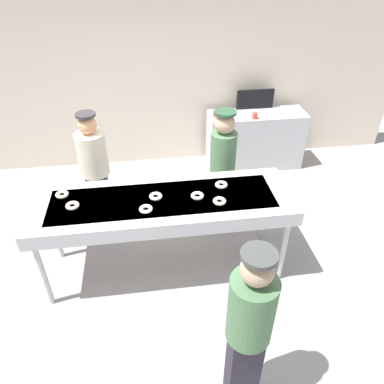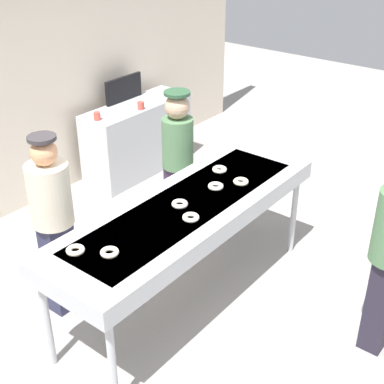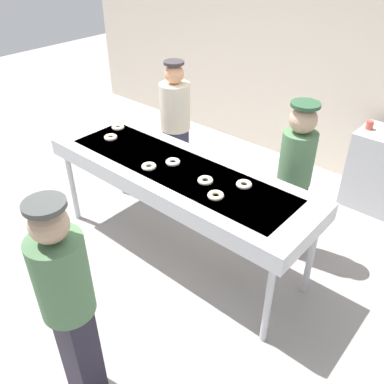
{
  "view_description": "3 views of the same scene",
  "coord_description": "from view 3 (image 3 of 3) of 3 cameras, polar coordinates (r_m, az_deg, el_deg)",
  "views": [
    {
      "loc": [
        -0.11,
        -2.97,
        3.15
      ],
      "look_at": [
        0.3,
        0.07,
        0.98
      ],
      "focal_mm": 34.22,
      "sensor_mm": 36.0,
      "label": 1
    },
    {
      "loc": [
        -2.92,
        -2.36,
        3.14
      ],
      "look_at": [
        0.12,
        0.05,
        1.01
      ],
      "focal_mm": 50.69,
      "sensor_mm": 36.0,
      "label": 2
    },
    {
      "loc": [
        2.15,
        -2.28,
        2.8
      ],
      "look_at": [
        0.28,
        -0.12,
        0.89
      ],
      "focal_mm": 38.31,
      "sensor_mm": 36.0,
      "label": 3
    }
  ],
  "objects": [
    {
      "name": "ground_plane",
      "position": [
        4.2,
        -1.86,
        -8.05
      ],
      "size": [
        16.0,
        16.0,
        0.0
      ],
      "primitive_type": "plane",
      "color": "#9E9993"
    },
    {
      "name": "sugar_donut_2",
      "position": [
        3.68,
        -2.68,
        4.2
      ],
      "size": [
        0.13,
        0.13,
        0.04
      ],
      "primitive_type": "torus",
      "rotation": [
        0.0,
        0.0,
        1.55
      ],
      "color": "white",
      "rests_on": "fryer_conveyor"
    },
    {
      "name": "sugar_donut_6",
      "position": [
        4.19,
        -11.26,
        7.49
      ],
      "size": [
        0.18,
        0.18,
        0.04
      ],
      "primitive_type": "torus",
      "rotation": [
        0.0,
        0.0,
        0.91
      ],
      "color": "#FCE9CB",
      "rests_on": "fryer_conveyor"
    },
    {
      "name": "paper_cup_1",
      "position": [
        4.87,
        23.49,
        8.56
      ],
      "size": [
        0.08,
        0.08,
        0.09
      ],
      "primitive_type": "cylinder",
      "color": "#CC4C3F",
      "rests_on": "prep_counter"
    },
    {
      "name": "fryer_conveyor",
      "position": [
        3.67,
        -2.11,
        2.36
      ],
      "size": [
        2.64,
        0.84,
        0.97
      ],
      "color": "#B7BABF",
      "rests_on": "ground"
    },
    {
      "name": "sugar_donut_0",
      "position": [
        3.62,
        -6.03,
        3.56
      ],
      "size": [
        0.18,
        0.18,
        0.04
      ],
      "primitive_type": "torus",
      "rotation": [
        0.0,
        0.0,
        0.46
      ],
      "color": "#EDF0CE",
      "rests_on": "fryer_conveyor"
    },
    {
      "name": "sugar_donut_4",
      "position": [
        3.38,
        7.25,
        1.07
      ],
      "size": [
        0.14,
        0.14,
        0.04
      ],
      "primitive_type": "torus",
      "rotation": [
        0.0,
        0.0,
        1.5
      ],
      "color": "white",
      "rests_on": "fryer_conveyor"
    },
    {
      "name": "sugar_donut_3",
      "position": [
        3.41,
        1.87,
        1.63
      ],
      "size": [
        0.17,
        0.17,
        0.04
      ],
      "primitive_type": "torus",
      "rotation": [
        0.0,
        0.0,
        0.42
      ],
      "color": "white",
      "rests_on": "fryer_conveyor"
    },
    {
      "name": "back_wall",
      "position": [
        5.4,
        17.46,
        19.76
      ],
      "size": [
        8.0,
        0.12,
        3.25
      ],
      "primitive_type": "cube",
      "color": "beige",
      "rests_on": "ground"
    },
    {
      "name": "worker_baker",
      "position": [
        4.61,
        -2.33,
        9.41
      ],
      "size": [
        0.33,
        0.33,
        1.6
      ],
      "rotation": [
        0.0,
        0.0,
        3.3
      ],
      "color": "#282944",
      "rests_on": "ground"
    },
    {
      "name": "sugar_donut_1",
      "position": [
        3.23,
        3.32,
        -0.48
      ],
      "size": [
        0.15,
        0.15,
        0.04
      ],
      "primitive_type": "torus",
      "rotation": [
        0.0,
        0.0,
        1.45
      ],
      "color": "#FDF3C3",
      "rests_on": "fryer_conveyor"
    },
    {
      "name": "sugar_donut_5",
      "position": [
        4.4,
        -10.27,
        8.88
      ],
      "size": [
        0.13,
        0.13,
        0.04
      ],
      "primitive_type": "torus",
      "rotation": [
        0.0,
        0.0,
        1.58
      ],
      "color": "#FBE9C7",
      "rests_on": "fryer_conveyor"
    },
    {
      "name": "customer_waiting",
      "position": [
        2.64,
        -16.96,
        -14.06
      ],
      "size": [
        0.32,
        0.32,
        1.62
      ],
      "rotation": [
        0.0,
        0.0,
        0.29
      ],
      "color": "#24202D",
      "rests_on": "ground"
    },
    {
      "name": "worker_assistant",
      "position": [
        3.84,
        14.07,
        2.44
      ],
      "size": [
        0.31,
        0.31,
        1.55
      ],
      "rotation": [
        0.0,
        0.0,
        3.26
      ],
      "color": "#35243D",
      "rests_on": "ground"
    }
  ]
}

